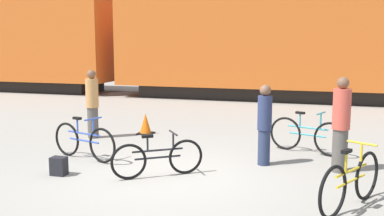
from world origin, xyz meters
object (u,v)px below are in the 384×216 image
person_in_tan (92,104)px  freight_train (261,28)px  bicycle_yellow (351,182)px  traffic_cone (146,124)px  person_in_red (341,124)px  person_in_navy (265,124)px  backpack (59,166)px  bicycle_blue (84,141)px  bicycle_black (158,158)px  bicycle_teal (307,135)px

person_in_tan → freight_train: bearing=-118.5°
bicycle_yellow → traffic_cone: 6.43m
person_in_red → traffic_cone: 5.34m
person_in_navy → backpack: 3.99m
traffic_cone → person_in_red: bearing=-24.3°
person_in_red → bicycle_yellow: bearing=108.8°
bicycle_yellow → bicycle_blue: size_ratio=0.96×
bicycle_yellow → person_in_tan: 6.88m
freight_train → person_in_red: 10.98m
bicycle_blue → person_in_tan: person_in_tan is taller
bicycle_yellow → bicycle_black: size_ratio=1.16×
bicycle_teal → person_in_tan: bearing=179.4°
backpack → bicycle_blue: bearing=96.4°
bicycle_black → traffic_cone: bicycle_black is taller
bicycle_yellow → person_in_tan: person_in_tan is taller
bicycle_blue → traffic_cone: bicycle_blue is taller
backpack → person_in_red: bearing=19.2°
freight_train → bicycle_blue: size_ratio=22.29×
bicycle_black → bicycle_teal: bearing=45.7°
bicycle_blue → traffic_cone: bearing=85.3°
person_in_navy → traffic_cone: 4.05m
freight_train → bicycle_black: bearing=-90.7°
bicycle_teal → freight_train: bearing=104.7°
person_in_navy → person_in_red: person_in_red is taller
person_in_navy → traffic_cone: size_ratio=2.91×
bicycle_black → backpack: (-1.78, -0.44, -0.18)m
backpack → person_in_navy: bearing=26.9°
freight_train → bicycle_teal: 9.71m
person_in_tan → person_in_navy: (4.50, -1.28, -0.05)m
freight_train → bicycle_yellow: freight_train is taller
freight_train → bicycle_blue: (-2.04, -10.93, -2.60)m
bicycle_black → bicycle_blue: (-1.90, 0.70, 0.03)m
freight_train → traffic_cone: (-1.82, -8.17, -2.73)m
bicycle_yellow → traffic_cone: bearing=140.3°
bicycle_black → person_in_navy: bearing=37.9°
bicycle_yellow → person_in_navy: (-1.54, 2.00, 0.42)m
bicycle_teal → bicycle_yellow: size_ratio=1.03×
bicycle_yellow → backpack: (-5.04, 0.21, -0.23)m
bicycle_yellow → person_in_navy: 2.55m
freight_train → person_in_red: (3.01, -10.35, -2.08)m
bicycle_blue → person_in_red: (5.06, 0.58, 0.52)m
traffic_cone → person_in_tan: bearing=-142.9°
bicycle_teal → traffic_cone: bearing=168.1°
freight_train → bicycle_blue: freight_train is taller
person_in_red → freight_train: bearing=-58.3°
bicycle_yellow → person_in_red: (-0.11, 1.92, 0.50)m
bicycle_blue → person_in_tan: size_ratio=0.99×
bicycle_black → backpack: 1.84m
freight_train → traffic_cone: 8.80m
backpack → traffic_cone: (0.10, 3.89, 0.08)m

